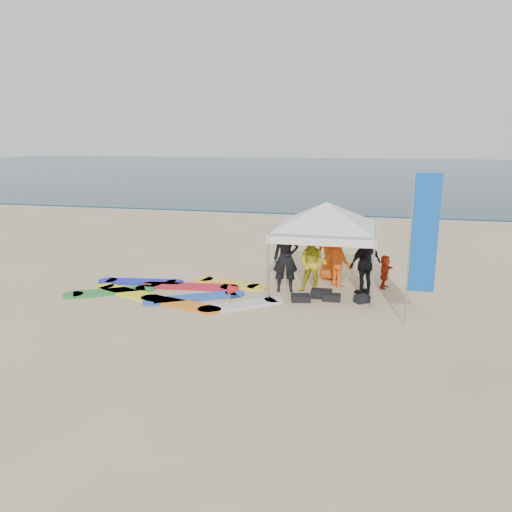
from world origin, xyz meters
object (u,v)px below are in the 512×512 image
(person_black_b, at_px, (365,264))
(person_seated, at_px, (385,272))
(person_orange_b, at_px, (330,252))
(marker_pennant, at_px, (234,290))
(person_yellow, at_px, (313,264))
(surfboard_spread, at_px, (176,292))
(person_black_a, at_px, (286,258))
(canopy_tent, at_px, (327,203))
(feather_flag, at_px, (423,236))
(person_orange_a, at_px, (339,260))

(person_black_b, height_order, person_seated, person_black_b)
(person_orange_b, height_order, marker_pennant, person_orange_b)
(person_yellow, bearing_deg, person_black_b, 10.57)
(person_seated, xyz_separation_m, surfboard_spread, (-5.65, -1.92, -0.45))
(marker_pennant, bearing_deg, person_black_a, 60.29)
(person_black_a, xyz_separation_m, canopy_tent, (1.04, 0.42, 1.53))
(person_yellow, relative_size, canopy_tent, 0.43)
(person_yellow, bearing_deg, person_orange_b, 79.72)
(canopy_tent, height_order, surfboard_spread, canopy_tent)
(person_orange_b, xyz_separation_m, feather_flag, (2.32, -3.42, 1.26))
(person_black_a, height_order, canopy_tent, canopy_tent)
(person_black_b, distance_m, person_seated, 1.00)
(person_black_a, height_order, marker_pennant, person_black_a)
(person_orange_b, relative_size, person_seated, 1.76)
(surfboard_spread, bearing_deg, person_black_b, 12.92)
(canopy_tent, relative_size, surfboard_spread, 0.66)
(canopy_tent, bearing_deg, person_black_b, -9.81)
(surfboard_spread, bearing_deg, person_black_a, 17.87)
(person_black_a, xyz_separation_m, feather_flag, (3.42, -1.91, 1.15))
(canopy_tent, bearing_deg, person_orange_b, 86.82)
(person_black_a, distance_m, person_orange_b, 1.88)
(person_black_b, distance_m, surfboard_spread, 5.30)
(person_orange_a, xyz_separation_m, person_black_b, (0.76, -0.62, 0.08))
(person_black_b, bearing_deg, person_seated, -168.02)
(person_yellow, relative_size, surfboard_spread, 0.29)
(marker_pennant, bearing_deg, canopy_tent, 46.87)
(person_orange_a, relative_size, feather_flag, 0.44)
(feather_flag, bearing_deg, person_seated, 103.70)
(person_yellow, xyz_separation_m, marker_pennant, (-1.76, -1.80, -0.33))
(person_seated, xyz_separation_m, canopy_tent, (-1.68, -0.55, 2.01))
(person_yellow, xyz_separation_m, person_orange_b, (0.35, 1.48, 0.03))
(person_seated, bearing_deg, person_black_b, 157.33)
(person_black_a, distance_m, surfboard_spread, 3.22)
(person_black_a, distance_m, marker_pennant, 2.08)
(canopy_tent, relative_size, marker_pennant, 5.96)
(canopy_tent, bearing_deg, person_seated, 18.14)
(canopy_tent, bearing_deg, person_black_a, -157.96)
(person_black_a, bearing_deg, person_yellow, -8.82)
(person_yellow, height_order, surfboard_spread, person_yellow)
(person_orange_a, bearing_deg, surfboard_spread, 63.84)
(person_seated, distance_m, feather_flag, 3.38)
(person_black_b, relative_size, marker_pennant, 2.72)
(person_orange_a, distance_m, canopy_tent, 1.80)
(person_black_a, bearing_deg, person_orange_a, 19.08)
(person_orange_b, bearing_deg, feather_flag, 112.68)
(person_orange_a, xyz_separation_m, person_seated, (1.30, 0.12, -0.30))
(person_yellow, relative_size, person_seated, 1.69)
(marker_pennant, bearing_deg, person_orange_a, 47.16)
(feather_flag, bearing_deg, person_orange_b, 124.10)
(person_orange_a, distance_m, marker_pennant, 3.57)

